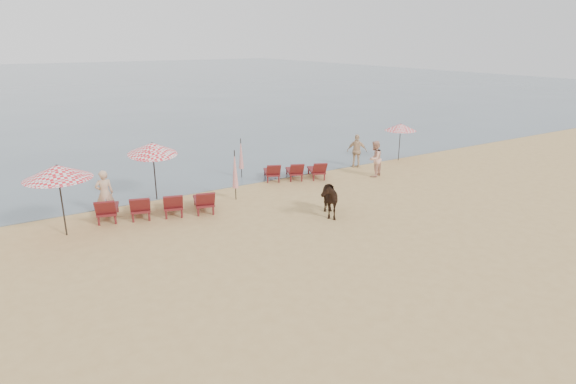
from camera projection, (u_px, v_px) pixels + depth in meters
name	position (u px, v px, depth m)	size (l,w,h in m)	color
ground	(371.00, 266.00, 15.21)	(120.00, 120.00, 0.00)	tan
sea	(49.00, 82.00, 79.87)	(160.00, 140.00, 0.06)	#51606B
lounger_cluster_left	(157.00, 205.00, 19.32)	(4.88, 3.11, 0.72)	maroon
lounger_cluster_right	(295.00, 171.00, 24.42)	(3.47, 2.81, 0.66)	maroon
umbrella_open_left_a	(57.00, 172.00, 16.88)	(2.34, 2.34, 2.66)	black
umbrella_open_left_b	(152.00, 148.00, 20.77)	(2.11, 2.15, 2.70)	black
umbrella_open_right	(401.00, 127.00, 27.85)	(1.79, 1.79, 2.18)	black
umbrella_closed_left	(235.00, 169.00, 21.08)	(0.27, 0.27, 2.25)	black
umbrella_closed_right	(241.00, 154.00, 24.44)	(0.25, 0.25, 2.07)	black
cow	(326.00, 197.00, 19.34)	(0.84, 1.85, 1.57)	black
beachgoer_left	(105.00, 193.00, 19.25)	(0.69, 0.46, 1.90)	tan
beachgoer_right_a	(375.00, 159.00, 24.82)	(0.91, 0.71, 1.88)	#DAA088
beachgoer_right_b	(357.00, 151.00, 26.62)	(1.09, 0.45, 1.85)	tan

